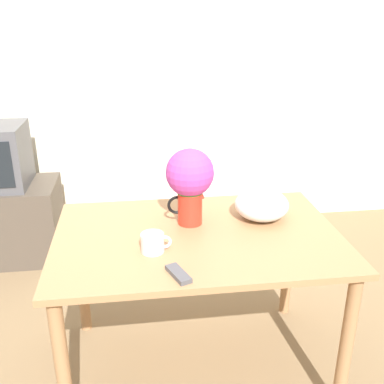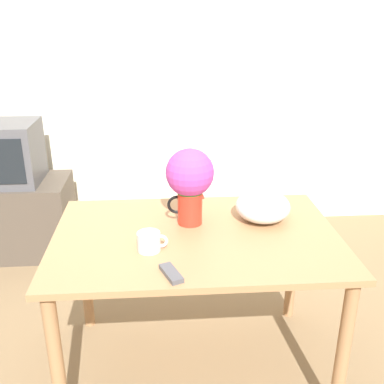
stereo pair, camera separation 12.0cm
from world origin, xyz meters
TOP-DOWN VIEW (x-y plane):
  - wall_back at (0.00, 1.95)m, footprint 8.00×0.05m
  - table at (0.09, 0.15)m, footprint 1.34×0.89m
  - flower_vase at (0.07, 0.27)m, footprint 0.23×0.23m
  - coffee_mug at (-0.12, 0.01)m, footprint 0.13×0.10m
  - white_bowl at (0.44, 0.28)m, footprint 0.27×0.27m
  - remote_control at (-0.03, -0.20)m, footprint 0.10×0.15m
  - tv_stand at (-1.16, 1.48)m, footprint 0.78×0.50m

SIDE VIEW (x-z plane):
  - tv_stand at x=-1.16m, z-range 0.00..0.58m
  - table at x=0.09m, z-range 0.29..1.07m
  - remote_control at x=-0.03m, z-range 0.78..0.80m
  - coffee_mug at x=-0.12m, z-range 0.78..0.87m
  - white_bowl at x=0.44m, z-range 0.78..0.93m
  - flower_vase at x=0.07m, z-range 0.82..1.20m
  - wall_back at x=0.00m, z-range 0.00..2.60m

